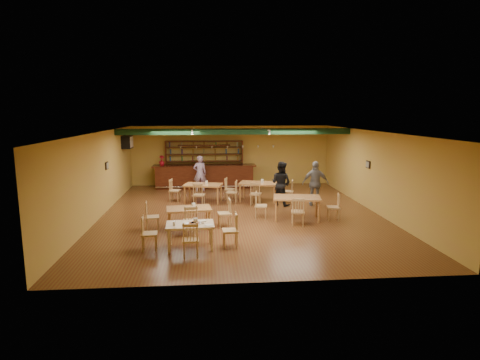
{
  "coord_description": "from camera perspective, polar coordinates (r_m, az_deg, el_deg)",
  "views": [
    {
      "loc": [
        -1.2,
        -14.12,
        3.7
      ],
      "look_at": [
        0.03,
        0.6,
        1.15
      ],
      "focal_mm": 29.63,
      "sensor_mm": 36.0,
      "label": 1
    }
  ],
  "objects": [
    {
      "name": "patron_right_b",
      "position": [
        16.02,
        10.81,
        -0.49
      ],
      "size": [
        1.1,
        0.61,
        1.78
      ],
      "primitive_type": "imported",
      "rotation": [
        0.0,
        0.0,
        2.97
      ],
      "color": "gray",
      "rests_on": "ground"
    },
    {
      "name": "patron_right_a",
      "position": [
        15.86,
        5.93,
        -0.5
      ],
      "size": [
        1.08,
        1.07,
        1.76
      ],
      "primitive_type": "imported",
      "rotation": [
        0.0,
        0.0,
        2.39
      ],
      "color": "black",
      "rests_on": "ground"
    },
    {
      "name": "bar_counter",
      "position": [
        19.52,
        -5.12,
        0.51
      ],
      "size": [
        5.01,
        0.85,
        1.13
      ],
      "primitive_type": "cube",
      "color": "#38130B",
      "rests_on": "ground"
    },
    {
      "name": "picture_right",
      "position": [
        15.99,
        17.98,
        2.13
      ],
      "size": [
        0.04,
        0.34,
        0.28
      ],
      "primitive_type": "cube",
      "color": "black",
      "rests_on": "wall_right"
    },
    {
      "name": "side_plate",
      "position": [
        10.73,
        -4.51,
        -6.47
      ],
      "size": [
        0.23,
        0.23,
        0.01
      ],
      "primitive_type": "cylinder",
      "rotation": [
        0.0,
        0.0,
        0.05
      ],
      "color": "white",
      "rests_on": "near_table"
    },
    {
      "name": "patron_bar",
      "position": [
        18.66,
        -5.8,
        0.96
      ],
      "size": [
        0.67,
        0.49,
        1.7
      ],
      "primitive_type": "imported",
      "rotation": [
        0.0,
        0.0,
        3.29
      ],
      "color": "#764495",
      "rests_on": "ground"
    },
    {
      "name": "track_rail_left",
      "position": [
        17.54,
        -6.79,
        7.25
      ],
      "size": [
        0.05,
        2.5,
        0.05
      ],
      "primitive_type": "cube",
      "color": "silver",
      "rests_on": "ceiling"
    },
    {
      "name": "dining_table_c",
      "position": [
        12.77,
        -7.35,
        -5.51
      ],
      "size": [
        1.48,
        0.99,
        0.69
      ],
      "primitive_type": "cube",
      "rotation": [
        0.0,
        0.0,
        0.12
      ],
      "color": "#A36A3A",
      "rests_on": "ground"
    },
    {
      "name": "dining_table_b",
      "position": [
        16.6,
        2.67,
        -1.71
      ],
      "size": [
        1.77,
        1.34,
        0.78
      ],
      "primitive_type": "cube",
      "rotation": [
        0.0,
        0.0,
        -0.28
      ],
      "color": "#A36A3A",
      "rests_on": "ground"
    },
    {
      "name": "pizza_tray",
      "position": [
        10.91,
        -6.71,
        -6.22
      ],
      "size": [
        0.47,
        0.47,
        0.01
      ],
      "primitive_type": "cylinder",
      "rotation": [
        0.0,
        0.0,
        0.21
      ],
      "color": "silver",
      "rests_on": "near_table"
    },
    {
      "name": "napkin_stack",
      "position": [
        11.08,
        -5.49,
        -5.91
      ],
      "size": [
        0.24,
        0.22,
        0.03
      ],
      "primitive_type": "cube",
      "rotation": [
        0.0,
        0.0,
        0.43
      ],
      "color": "white",
      "rests_on": "near_table"
    },
    {
      "name": "back_bar_hutch",
      "position": [
        20.06,
        -5.14,
        2.42
      ],
      "size": [
        3.88,
        0.4,
        2.28
      ],
      "primitive_type": "cube",
      "color": "#38130B",
      "rests_on": "ground"
    },
    {
      "name": "picture_left",
      "position": [
        15.71,
        -18.63,
        1.97
      ],
      "size": [
        0.04,
        0.34,
        0.28
      ],
      "primitive_type": "cube",
      "color": "black",
      "rests_on": "wall_left"
    },
    {
      "name": "ceiling_beam",
      "position": [
        16.98,
        -0.72,
        6.99
      ],
      "size": [
        10.0,
        0.3,
        0.25
      ],
      "primitive_type": "cube",
      "color": "black",
      "rests_on": "ceiling"
    },
    {
      "name": "parmesan_shaker",
      "position": [
        10.8,
        -9.45,
        -6.2
      ],
      "size": [
        0.08,
        0.08,
        0.11
      ],
      "primitive_type": "cylinder",
      "rotation": [
        0.0,
        0.0,
        0.05
      ],
      "color": "#EAE5C6",
      "rests_on": "near_table"
    },
    {
      "name": "floor",
      "position": [
        14.64,
        0.08,
        -4.84
      ],
      "size": [
        12.0,
        12.0,
        0.0
      ],
      "primitive_type": "plane",
      "color": "#5D2E1A",
      "rests_on": "ground"
    },
    {
      "name": "dining_table_a",
      "position": [
        16.43,
        -5.33,
        -1.9
      ],
      "size": [
        1.69,
        1.23,
        0.76
      ],
      "primitive_type": "cube",
      "rotation": [
        0.0,
        0.0,
        -0.23
      ],
      "color": "#A36A3A",
      "rests_on": "ground"
    },
    {
      "name": "pizza_server",
      "position": [
        10.95,
        -5.98,
        -6.1
      ],
      "size": [
        0.31,
        0.26,
        0.0
      ],
      "primitive_type": "cube",
      "rotation": [
        0.0,
        0.0,
        -0.63
      ],
      "color": "silver",
      "rests_on": "pizza_tray"
    },
    {
      "name": "track_rail_right",
      "position": [
        17.72,
        3.69,
        7.32
      ],
      "size": [
        0.05,
        2.5,
        0.05
      ],
      "primitive_type": "cube",
      "color": "silver",
      "rests_on": "ceiling"
    },
    {
      "name": "poinsettia",
      "position": [
        19.53,
        -11.21,
        2.77
      ],
      "size": [
        0.35,
        0.35,
        0.49
      ],
      "primitive_type": "imported",
      "rotation": [
        0.0,
        0.0,
        0.35
      ],
      "color": "#B21020",
      "rests_on": "bar_counter"
    },
    {
      "name": "ac_unit",
      "position": [
        18.71,
        -15.93,
        5.29
      ],
      "size": [
        0.34,
        0.7,
        0.48
      ],
      "primitive_type": "cube",
      "color": "silver",
      "rests_on": "wall_left"
    },
    {
      "name": "near_table",
      "position": [
        11.02,
        -7.16,
        -7.99
      ],
      "size": [
        1.33,
        0.89,
        0.69
      ],
      "primitive_type": "cube",
      "rotation": [
        0.0,
        0.0,
        0.05
      ],
      "color": "tan",
      "rests_on": "ground"
    },
    {
      "name": "dining_table_d",
      "position": [
        13.93,
        8.18,
        -4.01
      ],
      "size": [
        1.74,
        1.22,
        0.8
      ],
      "primitive_type": "cube",
      "rotation": [
        0.0,
        0.0,
        -0.18
      ],
      "color": "#A36A3A",
      "rests_on": "ground"
    }
  ]
}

